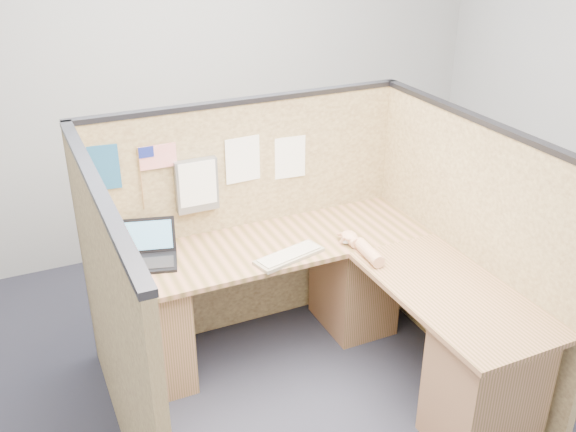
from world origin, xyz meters
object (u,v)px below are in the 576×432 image
l_desk (325,318)px  keyboard (289,256)px  laptop (147,252)px  mouse (349,240)px

l_desk → keyboard: size_ratio=4.42×
laptop → keyboard: laptop is taller
laptop → keyboard: bearing=-8.1°
l_desk → laptop: laptop is taller
l_desk → mouse: 0.48m
l_desk → keyboard: 0.42m
laptop → mouse: laptop is taller
mouse → keyboard: bearing=-178.2°
l_desk → mouse: bearing=38.5°
laptop → l_desk: bearing=-14.9°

